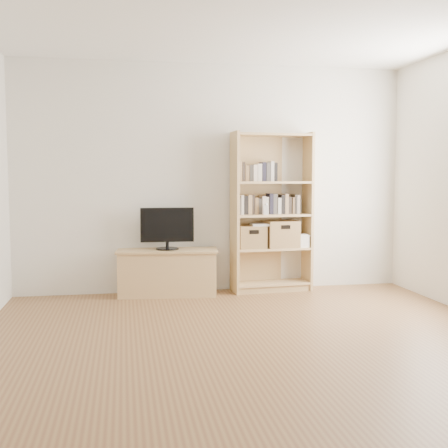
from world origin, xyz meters
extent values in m
cube|color=brown|center=(0.00, 0.00, 0.00)|extent=(4.50, 5.00, 0.01)
cube|color=silver|center=(0.00, 2.50, 1.30)|extent=(4.50, 0.02, 2.60)
cube|color=tan|center=(-0.55, 2.30, 0.25)|extent=(1.11, 0.51, 0.49)
cube|color=tan|center=(0.65, 2.34, 0.91)|extent=(0.93, 0.39, 1.83)
cube|color=black|center=(-0.55, 2.30, 0.74)|extent=(0.59, 0.07, 0.46)
cube|color=#46413D|center=(0.65, 2.36, 1.00)|extent=(0.78, 0.17, 0.21)
cube|color=#46413D|center=(0.45, 2.34, 1.37)|extent=(0.37, 0.15, 0.19)
cube|color=white|center=(0.56, 2.23, 0.95)|extent=(0.06, 0.05, 0.11)
cube|color=olive|center=(0.41, 2.32, 0.64)|extent=(0.32, 0.26, 0.26)
cube|color=olive|center=(0.77, 2.34, 0.66)|extent=(0.40, 0.34, 0.31)
cube|color=silver|center=(0.57, 2.31, 0.78)|extent=(0.34, 0.25, 0.03)
cube|color=silver|center=(0.97, 2.35, 0.57)|extent=(0.21, 0.29, 0.13)
camera|label=1|loc=(-1.03, -3.90, 1.35)|focal=45.00mm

